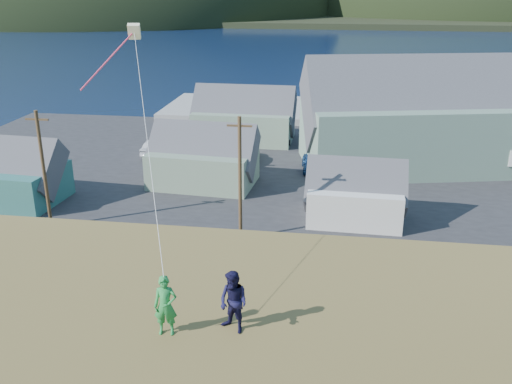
% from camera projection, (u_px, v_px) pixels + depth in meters
% --- Properties ---
extents(ground, '(900.00, 900.00, 0.00)m').
position_uv_depth(ground, '(280.00, 253.00, 36.28)').
color(ground, '#0A1638').
rests_on(ground, ground).
extents(grass_strip, '(110.00, 8.00, 0.10)m').
position_uv_depth(grass_strip, '(277.00, 267.00, 34.41)').
color(grass_strip, '#4C3D19').
rests_on(grass_strip, ground).
extents(waterfront_lot, '(72.00, 36.00, 0.12)m').
position_uv_depth(waterfront_lot, '(300.00, 169.00, 52.00)').
color(waterfront_lot, '#28282B').
rests_on(waterfront_lot, ground).
extents(wharf, '(26.00, 14.00, 0.90)m').
position_uv_depth(wharf, '(267.00, 109.00, 73.99)').
color(wharf, gray).
rests_on(wharf, ground).
extents(far_shore, '(900.00, 320.00, 2.00)m').
position_uv_depth(far_shore, '(339.00, 6.00, 341.58)').
color(far_shore, black).
rests_on(far_shore, ground).
extents(far_hills, '(760.00, 265.00, 143.00)m').
position_uv_depth(far_hills, '(409.00, 9.00, 289.47)').
color(far_hills, black).
rests_on(far_hills, ground).
extents(lodge, '(36.05, 17.28, 12.23)m').
position_uv_depth(lodge, '(495.00, 115.00, 51.88)').
color(lodge, slate).
rests_on(lodge, waterfront_lot).
extents(shed_teal, '(8.30, 6.10, 6.24)m').
position_uv_depth(shed_teal, '(10.00, 174.00, 43.64)').
color(shed_teal, '#295F60').
rests_on(shed_teal, waterfront_lot).
extents(shed_palegreen_near, '(9.25, 6.21, 6.42)m').
position_uv_depth(shed_palegreen_near, '(203.00, 158.00, 47.28)').
color(shed_palegreen_near, gray).
rests_on(shed_palegreen_near, waterfront_lot).
extents(shed_white, '(7.12, 4.82, 5.56)m').
position_uv_depth(shed_white, '(355.00, 193.00, 40.23)').
color(shed_white, silver).
rests_on(shed_white, waterfront_lot).
extents(shed_palegreen_far, '(10.83, 6.33, 7.21)m').
position_uv_depth(shed_palegreen_far, '(244.00, 116.00, 60.20)').
color(shed_palegreen_far, gray).
rests_on(shed_palegreen_far, waterfront_lot).
extents(utility_poles, '(31.33, 0.24, 8.90)m').
position_uv_depth(utility_poles, '(268.00, 180.00, 36.27)').
color(utility_poles, '#47331E').
rests_on(utility_poles, waterfront_lot).
extents(parked_cars, '(19.71, 13.26, 1.58)m').
position_uv_depth(parked_cars, '(236.00, 145.00, 56.69)').
color(parked_cars, white).
rests_on(parked_cars, waterfront_lot).
extents(kite_flyer_green, '(0.68, 0.49, 1.75)m').
position_uv_depth(kite_flyer_green, '(166.00, 306.00, 15.43)').
color(kite_flyer_green, '#24853A').
rests_on(kite_flyer_green, hillside).
extents(kite_flyer_navy, '(1.10, 1.03, 1.81)m').
position_uv_depth(kite_flyer_navy, '(234.00, 302.00, 15.54)').
color(kite_flyer_navy, '#141334').
rests_on(kite_flyer_navy, hillside).
extents(kite_rig, '(2.34, 4.48, 10.67)m').
position_uv_depth(kite_rig, '(131.00, 39.00, 21.21)').
color(kite_rig, '#FDF9C0').
rests_on(kite_rig, ground).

